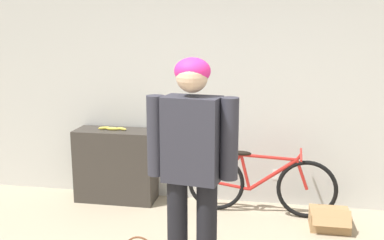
{
  "coord_description": "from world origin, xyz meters",
  "views": [
    {
      "loc": [
        0.47,
        -2.46,
        2.01
      ],
      "look_at": [
        -0.1,
        0.73,
        1.33
      ],
      "focal_mm": 42.0,
      "sensor_mm": 36.0,
      "label": 1
    }
  ],
  "objects_px": {
    "person": "(192,156)",
    "cardboard_box": "(329,219)",
    "bicycle": "(260,184)",
    "banana": "(112,128)"
  },
  "relations": [
    {
      "from": "bicycle",
      "to": "banana",
      "type": "xyz_separation_m",
      "value": [
        -1.7,
        0.11,
        0.52
      ]
    },
    {
      "from": "banana",
      "to": "person",
      "type": "bearing_deg",
      "value": -52.44
    },
    {
      "from": "person",
      "to": "cardboard_box",
      "type": "bearing_deg",
      "value": 54.23
    },
    {
      "from": "bicycle",
      "to": "cardboard_box",
      "type": "relative_size",
      "value": 4.15
    },
    {
      "from": "cardboard_box",
      "to": "person",
      "type": "bearing_deg",
      "value": -134.07
    },
    {
      "from": "bicycle",
      "to": "banana",
      "type": "bearing_deg",
      "value": 179.26
    },
    {
      "from": "person",
      "to": "banana",
      "type": "distance_m",
      "value": 2.0
    },
    {
      "from": "person",
      "to": "banana",
      "type": "relative_size",
      "value": 5.1
    },
    {
      "from": "cardboard_box",
      "to": "bicycle",
      "type": "bearing_deg",
      "value": 161.29
    },
    {
      "from": "person",
      "to": "banana",
      "type": "bearing_deg",
      "value": 135.86
    }
  ]
}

